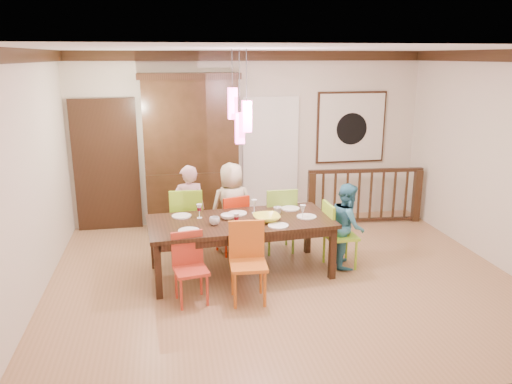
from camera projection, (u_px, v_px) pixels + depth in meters
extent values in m
plane|color=#A2774E|center=(283.00, 278.00, 6.55)|extent=(6.00, 6.00, 0.00)
plane|color=white|center=(286.00, 48.00, 5.78)|extent=(6.00, 6.00, 0.00)
plane|color=beige|center=(250.00, 139.00, 8.54)|extent=(6.00, 0.00, 6.00)
plane|color=beige|center=(27.00, 181.00, 5.64)|extent=(0.00, 5.00, 5.00)
plane|color=beige|center=(502.00, 161.00, 6.69)|extent=(0.00, 5.00, 5.00)
cube|color=black|center=(107.00, 167.00, 8.17)|extent=(1.04, 0.07, 2.24)
cube|color=silver|center=(270.00, 161.00, 8.67)|extent=(0.97, 0.05, 2.22)
cube|color=black|center=(351.00, 127.00, 8.78)|extent=(1.25, 0.04, 1.25)
cube|color=silver|center=(351.00, 128.00, 8.76)|extent=(1.18, 0.02, 1.18)
cylinder|color=black|center=(352.00, 129.00, 8.75)|extent=(0.56, 0.01, 0.56)
cube|color=#FF4CA6|center=(233.00, 103.00, 6.15)|extent=(0.11, 0.11, 0.38)
cylinder|color=black|center=(232.00, 68.00, 6.04)|extent=(0.01, 0.01, 0.46)
cube|color=#FF4CA6|center=(247.00, 116.00, 6.12)|extent=(0.11, 0.11, 0.38)
cylinder|color=black|center=(247.00, 75.00, 5.99)|extent=(0.01, 0.01, 0.61)
cube|color=#FF4CA6|center=(240.00, 128.00, 6.19)|extent=(0.11, 0.11, 0.38)
cylinder|color=black|center=(239.00, 81.00, 6.04)|extent=(0.01, 0.01, 0.76)
cube|color=black|center=(241.00, 222.00, 6.51)|extent=(2.45, 1.25, 0.05)
cube|color=black|center=(156.00, 242.00, 6.86)|extent=(0.09, 0.09, 0.70)
cube|color=black|center=(311.00, 232.00, 7.25)|extent=(0.09, 0.09, 0.70)
cube|color=black|center=(155.00, 269.00, 5.98)|extent=(0.09, 0.09, 0.70)
cube|color=black|center=(332.00, 256.00, 6.37)|extent=(0.09, 0.09, 0.70)
cube|color=black|center=(235.00, 216.00, 6.99)|extent=(2.18, 0.20, 0.10)
cube|color=black|center=(247.00, 240.00, 6.08)|extent=(2.18, 0.20, 0.10)
cube|color=#8ECE27|center=(187.00, 222.00, 7.23)|extent=(0.48, 0.48, 0.04)
cube|color=#8ECE27|center=(186.00, 204.00, 7.15)|extent=(0.46, 0.07, 0.50)
cylinder|color=#8ECE27|center=(175.00, 244.00, 7.08)|extent=(0.04, 0.04, 0.48)
cylinder|color=#8ECE27|center=(201.00, 242.00, 7.15)|extent=(0.04, 0.04, 0.48)
cylinder|color=#8ECE27|center=(174.00, 235.00, 7.44)|extent=(0.04, 0.04, 0.48)
cylinder|color=#8ECE27|center=(199.00, 233.00, 7.50)|extent=(0.04, 0.04, 0.48)
cube|color=red|center=(231.00, 224.00, 7.31)|extent=(0.51, 0.51, 0.04)
cube|color=red|center=(231.00, 209.00, 7.24)|extent=(0.40, 0.16, 0.44)
cylinder|color=red|center=(222.00, 243.00, 7.18)|extent=(0.03, 0.03, 0.42)
cylinder|color=red|center=(244.00, 242.00, 7.24)|extent=(0.03, 0.03, 0.42)
cylinder|color=red|center=(219.00, 235.00, 7.49)|extent=(0.03, 0.03, 0.42)
cylinder|color=red|center=(241.00, 234.00, 7.55)|extent=(0.03, 0.03, 0.42)
cube|color=#77A734|center=(278.00, 220.00, 7.36)|extent=(0.46, 0.46, 0.04)
cube|color=#77A734|center=(278.00, 203.00, 7.29)|extent=(0.45, 0.06, 0.49)
cylinder|color=#77A734|center=(269.00, 240.00, 7.22)|extent=(0.04, 0.04, 0.47)
cylinder|color=#77A734|center=(293.00, 239.00, 7.29)|extent=(0.04, 0.04, 0.47)
cylinder|color=#77A734|center=(264.00, 232.00, 7.57)|extent=(0.04, 0.04, 0.47)
cylinder|color=#77A734|center=(287.00, 231.00, 7.63)|extent=(0.04, 0.04, 0.47)
cube|color=#BA3623|center=(191.00, 271.00, 5.80)|extent=(0.43, 0.43, 0.04)
cube|color=#BA3623|center=(190.00, 253.00, 5.74)|extent=(0.38, 0.10, 0.41)
cylinder|color=#BA3623|center=(179.00, 294.00, 5.68)|extent=(0.03, 0.03, 0.39)
cylinder|color=#BA3623|center=(206.00, 292.00, 5.74)|extent=(0.03, 0.03, 0.39)
cylinder|color=#BA3623|center=(178.00, 282.00, 5.97)|extent=(0.03, 0.03, 0.39)
cylinder|color=#BA3623|center=(203.00, 280.00, 6.03)|extent=(0.03, 0.03, 0.39)
cube|color=#C5601C|center=(248.00, 265.00, 5.82)|extent=(0.45, 0.45, 0.04)
cube|color=#C5601C|center=(248.00, 245.00, 5.76)|extent=(0.43, 0.07, 0.47)
cylinder|color=#C5601C|center=(236.00, 291.00, 5.69)|extent=(0.04, 0.04, 0.45)
cylinder|color=#C5601C|center=(266.00, 289.00, 5.75)|extent=(0.04, 0.04, 0.45)
cylinder|color=#C5601C|center=(232.00, 278.00, 6.02)|extent=(0.04, 0.04, 0.45)
cylinder|color=#C5601C|center=(260.00, 276.00, 6.08)|extent=(0.04, 0.04, 0.45)
cube|color=#97CC2B|center=(340.00, 236.00, 6.80)|extent=(0.43, 0.43, 0.04)
cube|color=#97CC2B|center=(341.00, 219.00, 6.74)|extent=(0.05, 0.41, 0.45)
cylinder|color=#97CC2B|center=(332.00, 257.00, 6.68)|extent=(0.04, 0.04, 0.43)
cylinder|color=#97CC2B|center=(356.00, 255.00, 6.74)|extent=(0.04, 0.04, 0.43)
cylinder|color=#97CC2B|center=(324.00, 248.00, 6.99)|extent=(0.04, 0.04, 0.43)
cylinder|color=#97CC2B|center=(347.00, 246.00, 7.05)|extent=(0.04, 0.04, 0.43)
cube|color=black|center=(193.00, 199.00, 8.40)|extent=(1.52, 0.44, 0.97)
cube|color=black|center=(191.00, 125.00, 8.09)|extent=(1.52, 0.40, 1.52)
cube|color=black|center=(190.00, 124.00, 8.27)|extent=(1.30, 0.02, 1.30)
cube|color=black|center=(189.00, 76.00, 7.89)|extent=(1.62, 0.44, 0.10)
cube|color=black|center=(312.00, 200.00, 8.45)|extent=(0.13, 0.13, 0.92)
cube|color=black|center=(415.00, 195.00, 8.77)|extent=(0.13, 0.13, 0.92)
cube|color=black|center=(366.00, 171.00, 8.49)|extent=(2.00, 0.23, 0.06)
cube|color=black|center=(363.00, 220.00, 8.72)|extent=(1.88, 0.20, 0.05)
imported|color=#D19FA8|center=(189.00, 210.00, 7.19)|extent=(0.53, 0.39, 1.33)
imported|color=beige|center=(232.00, 207.00, 7.33)|extent=(0.71, 0.52, 1.33)
imported|color=teal|center=(347.00, 225.00, 6.81)|extent=(0.55, 0.65, 1.17)
imported|color=yellow|center=(267.00, 218.00, 6.44)|extent=(0.36, 0.36, 0.09)
imported|color=white|center=(228.00, 217.00, 6.53)|extent=(0.21, 0.21, 0.06)
imported|color=silver|center=(215.00, 221.00, 6.30)|extent=(0.16, 0.16, 0.10)
imported|color=silver|center=(278.00, 211.00, 6.72)|extent=(0.15, 0.15, 0.10)
cylinder|color=white|center=(182.00, 216.00, 6.64)|extent=(0.26, 0.26, 0.01)
cylinder|color=white|center=(237.00, 213.00, 6.75)|extent=(0.26, 0.26, 0.01)
cylinder|color=white|center=(290.00, 208.00, 6.97)|extent=(0.26, 0.26, 0.01)
cylinder|color=white|center=(189.00, 231.00, 6.08)|extent=(0.26, 0.26, 0.01)
cylinder|color=white|center=(278.00, 226.00, 6.26)|extent=(0.26, 0.26, 0.01)
cylinder|color=white|center=(307.00, 217.00, 6.61)|extent=(0.26, 0.26, 0.01)
cube|color=#D83359|center=(245.00, 227.00, 6.20)|extent=(0.18, 0.14, 0.01)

